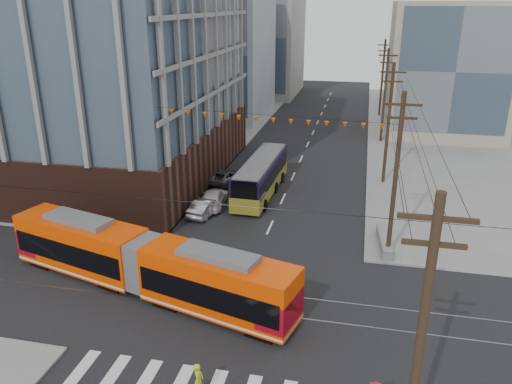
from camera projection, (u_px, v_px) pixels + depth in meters
ground at (217, 344)px, 24.74m from camera, size 160.00×160.00×0.00m
office_building at (51, 21)px, 45.03m from camera, size 30.00×25.00×28.60m
bg_bldg_nw_near at (205, 53)px, 72.40m from camera, size 18.00×16.00×18.00m
bg_bldg_ne_near at (446, 69)px, 62.53m from camera, size 14.00×14.00×16.00m
bg_bldg_nw_far at (255, 37)px, 89.70m from camera, size 16.00×18.00×20.00m
bg_bldg_ne_far at (442, 61)px, 80.74m from camera, size 16.00×16.00×14.00m
utility_pole_near at (418, 356)px, 15.61m from camera, size 0.30×0.30×11.00m
utility_pole_far at (382, 79)px, 72.21m from camera, size 0.30×0.30×11.00m
streetcar at (145, 264)px, 28.65m from camera, size 18.70×7.46×3.60m
city_bus at (261, 176)px, 43.71m from camera, size 2.83×11.43×3.22m
parked_car_silver at (206, 207)px, 39.61m from camera, size 2.07×4.24×1.34m
parked_car_white at (213, 198)px, 41.26m from camera, size 2.41×4.90×1.37m
parked_car_grey at (226, 177)px, 46.60m from camera, size 2.76×4.73×1.24m
pedestrian at (199, 380)px, 21.22m from camera, size 0.44×0.62×1.62m
jersey_barrier at (384, 243)px, 34.17m from camera, size 1.36×4.45×0.88m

